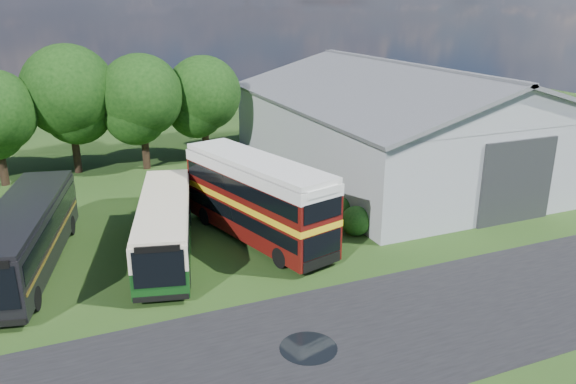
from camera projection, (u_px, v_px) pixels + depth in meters
name	position (u px, v px, depth m)	size (l,w,h in m)	color
ground	(311.00, 303.00, 24.28)	(120.00, 120.00, 0.00)	#1B3811
asphalt_road	(409.00, 323.00, 22.77)	(60.00, 8.00, 0.02)	black
puddle	(308.00, 348.00, 21.11)	(2.20, 2.20, 0.01)	black
storage_shed	(401.00, 116.00, 42.41)	(18.80, 24.80, 8.15)	gray
tree_mid	(69.00, 91.00, 40.97)	(6.80, 6.80, 9.60)	black
tree_right_a	(141.00, 96.00, 42.11)	(6.26, 6.26, 8.83)	black
tree_right_b	(203.00, 94.00, 44.73)	(5.98, 5.98, 8.45)	black
shrub_front	(355.00, 234.00, 31.58)	(1.70, 1.70, 1.70)	#194714
shrub_mid	(339.00, 221.00, 33.32)	(1.60, 1.60, 1.60)	#194714
shrub_back	(324.00, 211.00, 35.07)	(1.80, 1.80, 1.80)	#194714
bus_green_single	(165.00, 226.00, 28.47)	(4.99, 11.10, 2.98)	black
bus_maroon_double	(257.00, 200.00, 30.19)	(5.42, 10.92, 4.55)	black
bus_dark_single	(25.00, 236.00, 26.87)	(5.23, 12.13, 3.26)	black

